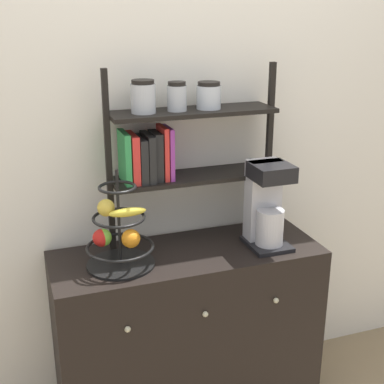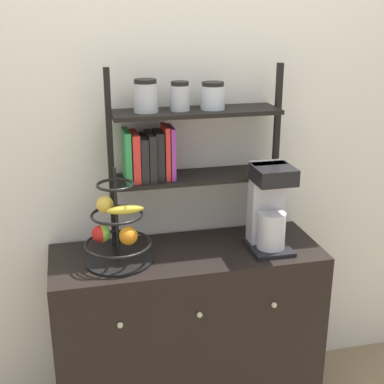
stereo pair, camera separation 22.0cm
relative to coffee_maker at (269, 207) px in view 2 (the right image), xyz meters
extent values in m
cube|color=silver|center=(-0.35, 0.30, 0.30)|extent=(7.00, 0.05, 2.60)
cube|color=black|center=(-0.35, 0.04, -0.59)|extent=(1.16, 0.43, 0.81)
sphere|color=#B2AD8C|center=(-0.67, -0.18, -0.37)|extent=(0.02, 0.02, 0.02)
sphere|color=#B2AD8C|center=(-0.35, -0.18, -0.37)|extent=(0.02, 0.02, 0.02)
sphere|color=#B2AD8C|center=(-0.03, -0.18, -0.37)|extent=(0.02, 0.02, 0.02)
cube|color=black|center=(0.00, -0.02, -0.18)|extent=(0.17, 0.21, 0.02)
cube|color=#B7B7BC|center=(0.00, 0.04, 0.01)|extent=(0.14, 0.08, 0.36)
cylinder|color=#B7B7BC|center=(0.00, -0.04, -0.09)|extent=(0.12, 0.12, 0.16)
cube|color=black|center=(0.00, -0.03, 0.15)|extent=(0.16, 0.16, 0.07)
cylinder|color=black|center=(-0.64, 0.01, -0.18)|extent=(0.28, 0.28, 0.01)
cylinder|color=black|center=(-0.64, 0.01, 0.02)|extent=(0.01, 0.01, 0.40)
torus|color=black|center=(-0.64, 0.01, -0.11)|extent=(0.27, 0.27, 0.01)
torus|color=black|center=(-0.64, 0.01, 0.02)|extent=(0.21, 0.21, 0.01)
torus|color=black|center=(-0.64, 0.01, 0.15)|extent=(0.15, 0.15, 0.01)
sphere|color=red|center=(-0.71, 0.04, -0.07)|extent=(0.07, 0.07, 0.07)
sphere|color=#6BAD33|center=(-0.70, 0.04, -0.07)|extent=(0.07, 0.07, 0.07)
sphere|color=orange|center=(-0.60, -0.01, -0.07)|extent=(0.08, 0.08, 0.08)
ellipsoid|color=yellow|center=(-0.61, 0.00, 0.04)|extent=(0.15, 0.04, 0.04)
sphere|color=gold|center=(-0.68, 0.04, 0.06)|extent=(0.07, 0.07, 0.07)
cube|color=black|center=(-0.64, 0.16, 0.20)|extent=(0.02, 0.02, 0.77)
cube|color=black|center=(0.09, 0.16, 0.20)|extent=(0.02, 0.02, 0.77)
cube|color=black|center=(-0.28, 0.16, 0.10)|extent=(0.70, 0.20, 0.02)
cube|color=black|center=(-0.28, 0.16, 0.39)|extent=(0.70, 0.20, 0.02)
cube|color=#2D8C47|center=(-0.58, 0.16, 0.22)|extent=(0.02, 0.15, 0.21)
cube|color=red|center=(-0.54, 0.16, 0.21)|extent=(0.03, 0.15, 0.20)
cube|color=black|center=(-0.51, 0.16, 0.21)|extent=(0.03, 0.16, 0.18)
cube|color=black|center=(-0.48, 0.16, 0.21)|extent=(0.03, 0.16, 0.20)
cube|color=black|center=(-0.44, 0.16, 0.21)|extent=(0.03, 0.13, 0.20)
cube|color=red|center=(-0.41, 0.16, 0.23)|extent=(0.02, 0.13, 0.22)
cube|color=#8C338C|center=(-0.39, 0.16, 0.22)|extent=(0.02, 0.14, 0.22)
cylinder|color=#ADB2B7|center=(-0.49, 0.16, 0.46)|extent=(0.10, 0.10, 0.12)
cylinder|color=black|center=(-0.49, 0.16, 0.52)|extent=(0.09, 0.09, 0.02)
cylinder|color=#ADB2B7|center=(-0.35, 0.16, 0.45)|extent=(0.08, 0.08, 0.10)
cylinder|color=black|center=(-0.35, 0.16, 0.51)|extent=(0.07, 0.07, 0.02)
cylinder|color=silver|center=(-0.21, 0.16, 0.45)|extent=(0.10, 0.10, 0.10)
cylinder|color=black|center=(-0.21, 0.16, 0.50)|extent=(0.09, 0.09, 0.02)
camera|label=1|loc=(-1.02, -1.92, 0.81)|focal=50.00mm
camera|label=2|loc=(-0.81, -1.99, 0.81)|focal=50.00mm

